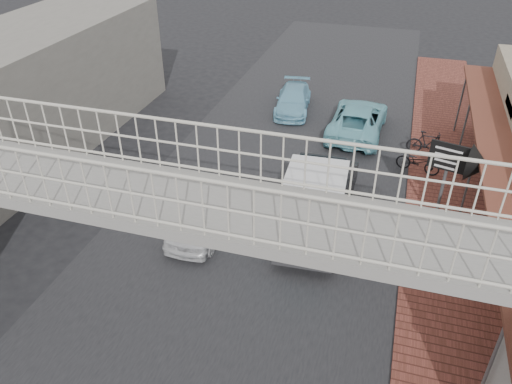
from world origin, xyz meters
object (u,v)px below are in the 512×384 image
Objects in this scene: white_hatchback at (203,213)px; dark_sedan at (327,193)px; angkot_far at (293,100)px; angkot_van at (313,202)px; motorcycle_near at (418,162)px; angkot_curb at (358,119)px; motorcycle_far at (428,143)px; arrow_sign at (475,165)px.

white_hatchback is 0.93× the size of dark_sedan.
angkot_van is (2.98, -10.05, 0.80)m from angkot_far.
angkot_van is 6.27m from motorcycle_near.
dark_sedan is (3.82, 2.43, 0.03)m from white_hatchback.
angkot_curb is 4.16m from motorcycle_near.
angkot_curb is 3.46m from motorcycle_far.
arrow_sign is at bearing 123.67° from angkot_curb.
motorcycle_near is at bearing 126.20° from arrow_sign.
angkot_far is (-3.48, 1.71, -0.13)m from angkot_curb.
dark_sedan is 8.92m from angkot_far.
motorcycle_near is (3.09, 3.54, -0.14)m from dark_sedan.
arrow_sign is (4.25, -6.85, 2.01)m from angkot_curb.
arrow_sign is (4.75, 1.49, 1.34)m from angkot_van.
angkot_curb is 8.31m from arrow_sign.
angkot_van is at bearing 160.94° from motorcycle_near.
dark_sedan reaches higher than white_hatchback.
dark_sedan is 0.93× the size of angkot_van.
motorcycle_far is (6.63, -3.14, 0.05)m from angkot_far.
dark_sedan is 0.84× the size of angkot_curb.
dark_sedan is 2.43× the size of motorcycle_near.
angkot_van is 1.40× the size of arrow_sign.
arrow_sign is (8.35, 2.20, 2.05)m from white_hatchback.
white_hatchback reaches higher than angkot_far.
white_hatchback is 8.88m from arrow_sign.
motorcycle_far reaches higher than motorcycle_near.
angkot_far is at bearing 103.33° from angkot_van.
dark_sedan reaches higher than motorcycle_far.
angkot_curb is (0.29, 6.62, 0.01)m from dark_sedan.
angkot_far and motorcycle_far have the same top height.
arrow_sign is at bearing 13.87° from white_hatchback.
white_hatchback is at bearing -144.40° from dark_sedan.
angkot_curb is 8.38m from angkot_van.
angkot_curb reaches higher than dark_sedan.
arrow_sign is at bearing -55.01° from angkot_far.
white_hatchback is 4.53m from dark_sedan.
motorcycle_far is at bearing -32.42° from angkot_far.
white_hatchback is 10.78m from angkot_far.
dark_sedan is at bearing 151.99° from motorcycle_near.
angkot_far is at bearing 147.28° from arrow_sign.
motorcycle_far is 0.54× the size of arrow_sign.
white_hatchback is 2.23× the size of motorcycle_far.
white_hatchback is 2.25× the size of motorcycle_near.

